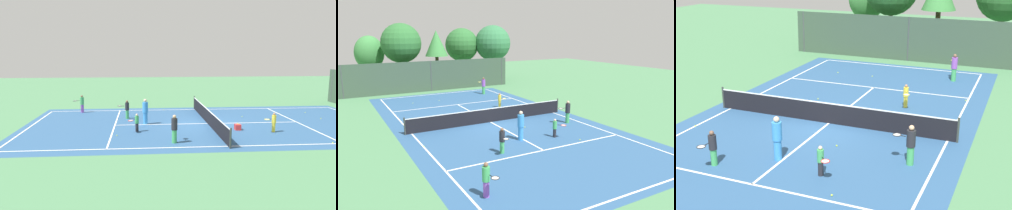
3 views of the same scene
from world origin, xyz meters
The scene contains 17 objects.
ground_plane centered at (0.00, 0.00, 0.00)m, with size 80.00×80.00×0.00m, color #4C8456.
court_surface centered at (0.00, 0.00, 0.00)m, with size 13.00×25.00×0.01m.
tennis_net centered at (0.00, 0.00, 0.51)m, with size 11.90×0.10×1.10m.
player_1 centered at (-0.18, -4.33, 0.90)m, with size 0.38×0.38×1.77m.
player_2 centered at (-2.15, -5.67, 0.72)m, with size 0.40×0.88×1.38m.
player_3 centered at (4.59, -2.79, 0.82)m, with size 0.92×0.42×1.58m.
player_4 centered at (2.69, 3.59, 0.64)m, with size 0.50×0.84×1.22m.
player_5 centered at (-4.89, -9.44, 0.74)m, with size 0.46×0.89×1.43m.
player_6 centered at (1.91, -4.90, 0.60)m, with size 0.72×0.73×1.14m.
ball_crate centered at (1.94, 1.56, 0.18)m, with size 0.43×0.35×0.43m.
tennis_ball_0 centered at (5.40, 5.88, 0.03)m, with size 0.07×0.07×0.07m, color #CCE533.
tennis_ball_1 centered at (-0.91, 8.73, 0.03)m, with size 0.07×0.07×0.07m, color #CCE533.
tennis_ball_2 centered at (-5.48, -2.71, 0.03)m, with size 0.07×0.07×0.07m, color #CCE533.
tennis_ball_3 centered at (-2.04, 3.08, 0.03)m, with size 0.07×0.07×0.07m, color #CCE533.
tennis_ball_4 centered at (1.40, -2.31, 0.03)m, with size 0.07×0.07×0.07m, color #CCE533.
tennis_ball_5 centered at (-3.30, 8.73, 0.03)m, with size 0.07×0.07×0.07m, color #CCE533.
tennis_ball_6 centered at (2.85, -6.06, 0.03)m, with size 0.07×0.07×0.07m, color #CCE533.
Camera 1 is at (22.07, -4.55, 5.06)m, focal length 35.19 mm.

